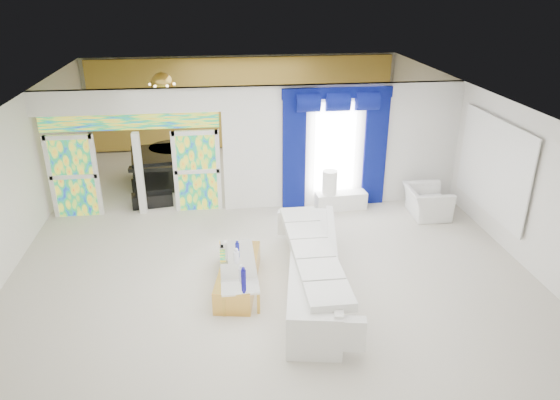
{
  "coord_description": "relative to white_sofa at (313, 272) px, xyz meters",
  "views": [
    {
      "loc": [
        -0.91,
        -10.8,
        5.3
      ],
      "look_at": [
        0.3,
        -1.2,
        1.1
      ],
      "focal_mm": 33.23,
      "sensor_mm": 36.0,
      "label": 1
    }
  ],
  "objects": [
    {
      "name": "floor",
      "position": [
        -0.7,
        2.85,
        -0.37
      ],
      "size": [
        12.0,
        12.0,
        0.0
      ],
      "primitive_type": "plane",
      "color": "#B7AF9E",
      "rests_on": "ground"
    },
    {
      "name": "dividing_wall",
      "position": [
        1.45,
        3.85,
        1.13
      ],
      "size": [
        5.7,
        0.18,
        3.0
      ],
      "primitive_type": "cube",
      "color": "white",
      "rests_on": "ground"
    },
    {
      "name": "dividing_header",
      "position": [
        -3.55,
        3.85,
        2.35
      ],
      "size": [
        4.3,
        0.18,
        0.55
      ],
      "primitive_type": "cube",
      "color": "white",
      "rests_on": "dividing_wall"
    },
    {
      "name": "stained_panel_left",
      "position": [
        -4.98,
        3.85,
        0.63
      ],
      "size": [
        0.95,
        0.04,
        2.0
      ],
      "primitive_type": "cube",
      "color": "#994C3F",
      "rests_on": "ground"
    },
    {
      "name": "stained_panel_right",
      "position": [
        -2.13,
        3.85,
        0.63
      ],
      "size": [
        0.95,
        0.04,
        2.0
      ],
      "primitive_type": "cube",
      "color": "#994C3F",
      "rests_on": "ground"
    },
    {
      "name": "stained_transom",
      "position": [
        -3.55,
        3.85,
        1.88
      ],
      "size": [
        4.0,
        0.05,
        0.35
      ],
      "primitive_type": "cube",
      "color": "#994C3F",
      "rests_on": "dividing_header"
    },
    {
      "name": "window_pane",
      "position": [
        1.2,
        3.75,
        1.08
      ],
      "size": [
        1.0,
        0.02,
        2.3
      ],
      "primitive_type": "cube",
      "color": "white",
      "rests_on": "dividing_wall"
    },
    {
      "name": "blue_drape_left",
      "position": [
        0.2,
        3.72,
        1.03
      ],
      "size": [
        0.55,
        0.1,
        2.8
      ],
      "primitive_type": "cube",
      "color": "#050345",
      "rests_on": "ground"
    },
    {
      "name": "blue_drape_right",
      "position": [
        2.2,
        3.72,
        1.03
      ],
      "size": [
        0.55,
        0.1,
        2.8
      ],
      "primitive_type": "cube",
      "color": "#050345",
      "rests_on": "ground"
    },
    {
      "name": "blue_pelmet",
      "position": [
        1.2,
        3.72,
        2.45
      ],
      "size": [
        2.6,
        0.12,
        0.25
      ],
      "primitive_type": "cube",
      "color": "#050345",
      "rests_on": "dividing_wall"
    },
    {
      "name": "wall_mirror",
      "position": [
        4.24,
        1.85,
        1.18
      ],
      "size": [
        0.04,
        2.7,
        1.9
      ],
      "primitive_type": "cube",
      "color": "white",
      "rests_on": "ground"
    },
    {
      "name": "gold_curtains",
      "position": [
        -0.7,
        8.75,
        1.13
      ],
      "size": [
        9.7,
        0.12,
        2.9
      ],
      "primitive_type": "cube",
      "color": "#B07F2A",
      "rests_on": "ground"
    },
    {
      "name": "white_sofa",
      "position": [
        0.0,
        0.0,
        0.0
      ],
      "size": [
        1.52,
        4.02,
        0.75
      ],
      "primitive_type": "cube",
      "rotation": [
        0.0,
        0.0,
        -0.18
      ],
      "color": "white",
      "rests_on": "ground"
    },
    {
      "name": "coffee_table",
      "position": [
        -1.35,
        0.3,
        -0.16
      ],
      "size": [
        0.97,
        2.01,
        0.43
      ],
      "primitive_type": "cube",
      "rotation": [
        0.0,
        0.0,
        -0.18
      ],
      "color": "gold",
      "rests_on": "ground"
    },
    {
      "name": "console_table",
      "position": [
        1.34,
        3.47,
        -0.17
      ],
      "size": [
        1.27,
        0.48,
        0.42
      ],
      "primitive_type": "cube",
      "rotation": [
        0.0,
        0.0,
        0.07
      ],
      "color": "white",
      "rests_on": "ground"
    },
    {
      "name": "table_lamp",
      "position": [
        1.04,
        3.47,
        0.33
      ],
      "size": [
        0.36,
        0.36,
        0.58
      ],
      "primitive_type": "cylinder",
      "color": "white",
      "rests_on": "console_table"
    },
    {
      "name": "armchair",
      "position": [
        3.28,
        2.83,
        -0.02
      ],
      "size": [
        0.98,
        1.11,
        0.7
      ],
      "primitive_type": "imported",
      "rotation": [
        0.0,
        0.0,
        1.53
      ],
      "color": "white",
      "rests_on": "ground"
    },
    {
      "name": "grand_piano",
      "position": [
        -3.29,
        5.81,
        0.06
      ],
      "size": [
        1.55,
        1.89,
        0.86
      ],
      "primitive_type": "cube",
      "rotation": [
        0.0,
        0.0,
        0.15
      ],
      "color": "black",
      "rests_on": "ground"
    },
    {
      "name": "piano_bench",
      "position": [
        -3.29,
        4.21,
        -0.21
      ],
      "size": [
        1.03,
        0.52,
        0.33
      ],
      "primitive_type": "cube",
      "rotation": [
        0.0,
        0.0,
        0.15
      ],
      "color": "black",
      "rests_on": "ground"
    },
    {
      "name": "tv_console",
      "position": [
        -5.35,
        6.43,
        0.03
      ],
      "size": [
        0.57,
        0.52,
        0.81
      ],
      "primitive_type": "cube",
      "rotation": [
        0.0,
        0.0,
        -0.02
      ],
      "color": "#A98454",
      "rests_on": "ground"
    },
    {
      "name": "chandelier",
      "position": [
        -3.0,
        6.25,
        2.28
      ],
      "size": [
        0.6,
        0.6,
        0.6
      ],
      "primitive_type": "sphere",
      "color": "gold",
      "rests_on": "ceiling"
    },
    {
      "name": "decanters",
      "position": [
        -1.32,
        0.2,
        0.14
      ],
      "size": [
        0.18,
        1.16,
        0.22
      ],
      "color": "white",
      "rests_on": "coffee_table"
    }
  ]
}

